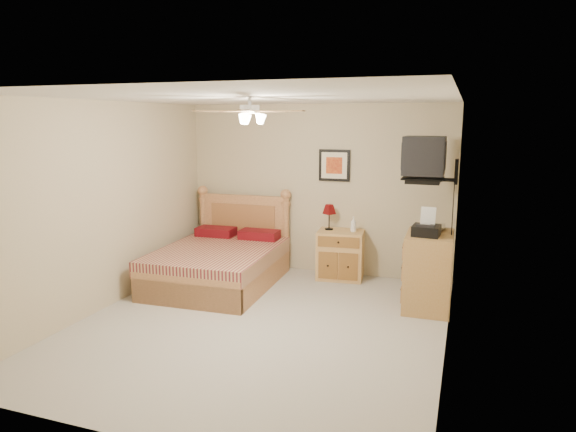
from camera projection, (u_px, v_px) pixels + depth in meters
name	position (u px, v px, depth m)	size (l,w,h in m)	color
floor	(260.00, 325.00, 5.77)	(4.50, 4.50, 0.00)	#AAA59A
ceiling	(257.00, 98.00, 5.31)	(4.00, 4.50, 0.04)	white
wall_back	(317.00, 190.00, 7.63)	(4.00, 0.04, 2.50)	#C0B18E
wall_front	(130.00, 274.00, 3.46)	(4.00, 0.04, 2.50)	#C0B18E
wall_left	(106.00, 206.00, 6.19)	(0.04, 4.50, 2.50)	#C0B18E
wall_right	(452.00, 229.00, 4.89)	(0.04, 4.50, 2.50)	#C0B18E
bed	(217.00, 241.00, 7.05)	(1.48, 1.94, 1.26)	#9E6842
nightstand	(340.00, 255.00, 7.42)	(0.65, 0.49, 0.70)	tan
table_lamp	(329.00, 217.00, 7.42)	(0.20, 0.20, 0.37)	#5A080A
lotion_bottle	(353.00, 224.00, 7.28)	(0.08, 0.08, 0.22)	white
framed_picture	(334.00, 165.00, 7.45)	(0.46, 0.04, 0.46)	black
dresser	(428.00, 271.00, 6.22)	(0.55, 0.79, 0.93)	#A57538
fax_machine	(427.00, 222.00, 5.99)	(0.31, 0.33, 0.33)	black
magazine_lower	(426.00, 228.00, 6.42)	(0.22, 0.30, 0.03)	beige
magazine_upper	(426.00, 226.00, 6.41)	(0.22, 0.30, 0.02)	gray
wall_tv	(437.00, 159.00, 6.11)	(0.56, 0.46, 0.58)	black
ceiling_fan	(250.00, 111.00, 5.15)	(1.14, 1.14, 0.28)	white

